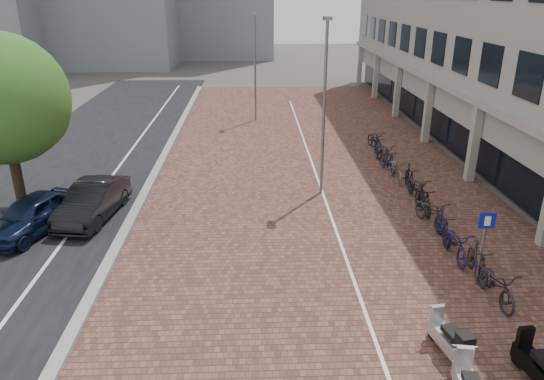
{
  "coord_description": "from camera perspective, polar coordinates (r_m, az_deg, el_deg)",
  "views": [
    {
      "loc": [
        -0.65,
        -10.23,
        7.81
      ],
      "look_at": [
        0.0,
        6.0,
        1.3
      ],
      "focal_mm": 33.1,
      "sensor_mm": 36.0,
      "label": 1
    }
  ],
  "objects": [
    {
      "name": "car_navy",
      "position": [
        19.01,
        -25.66,
        -2.55
      ],
      "size": [
        2.75,
        4.14,
        1.31
      ],
      "primitive_type": "imported",
      "rotation": [
        0.0,
        0.0,
        -0.34
      ],
      "color": "black",
      "rests_on": "ground"
    },
    {
      "name": "bike_row",
      "position": [
        20.54,
        15.8,
        0.19
      ],
      "size": [
        1.16,
        15.83,
        1.05
      ],
      "color": "black",
      "rests_on": "ground"
    },
    {
      "name": "car_dark",
      "position": [
        19.35,
        -19.72,
        -1.19
      ],
      "size": [
        1.98,
        4.19,
        1.33
      ],
      "primitive_type": "imported",
      "rotation": [
        0.0,
        0.0,
        -0.15
      ],
      "color": "black",
      "rests_on": "ground"
    },
    {
      "name": "plaza_brick",
      "position": [
        23.7,
        4.25,
        2.57
      ],
      "size": [
        14.5,
        42.0,
        0.04
      ],
      "primitive_type": "cube",
      "color": "brown",
      "rests_on": "ground"
    },
    {
      "name": "scooter_mid",
      "position": [
        12.35,
        28.06,
        -17.13
      ],
      "size": [
        0.67,
        1.65,
        1.11
      ],
      "primitive_type": null,
      "rotation": [
        0.0,
        0.0,
        0.11
      ],
      "color": "black",
      "rests_on": "ground"
    },
    {
      "name": "lane_line",
      "position": [
        24.39,
        -17.27,
        2.21
      ],
      "size": [
        0.12,
        44.0,
        0.0
      ],
      "primitive_type": "cube",
      "color": "white",
      "rests_on": "street_asphalt"
    },
    {
      "name": "ground",
      "position": [
        12.88,
        1.12,
        -15.47
      ],
      "size": [
        140.0,
        140.0,
        0.0
      ],
      "primitive_type": "plane",
      "color": "#474442",
      "rests_on": "ground"
    },
    {
      "name": "curb",
      "position": [
        23.95,
        -12.89,
        2.42
      ],
      "size": [
        0.35,
        42.0,
        0.14
      ],
      "primitive_type": "cube",
      "color": "gray",
      "rests_on": "ground"
    },
    {
      "name": "street_asphalt",
      "position": [
        24.99,
        -21.7,
        2.05
      ],
      "size": [
        8.0,
        50.0,
        0.03
      ],
      "primitive_type": "cube",
      "color": "black",
      "rests_on": "ground"
    },
    {
      "name": "street_tree",
      "position": [
        19.85,
        -27.91,
        8.82
      ],
      "size": [
        4.53,
        4.53,
        6.59
      ],
      "color": "#382619",
      "rests_on": "ground"
    },
    {
      "name": "lamp_near",
      "position": [
        19.74,
        5.93,
        8.89
      ],
      "size": [
        0.12,
        0.12,
        6.85
      ],
      "primitive_type": "cylinder",
      "color": "gray",
      "rests_on": "ground"
    },
    {
      "name": "lamp_far",
      "position": [
        31.86,
        -1.94,
        13.55
      ],
      "size": [
        0.12,
        0.12,
        6.45
      ],
      "primitive_type": "cylinder",
      "color": "gray",
      "rests_on": "ground"
    },
    {
      "name": "parking_line",
      "position": [
        23.72,
        4.74,
        2.63
      ],
      "size": [
        0.1,
        30.0,
        0.0
      ],
      "primitive_type": "cube",
      "color": "white",
      "rests_on": "plaza_brick"
    },
    {
      "name": "parking_sign",
      "position": [
        15.04,
        22.96,
        -4.99
      ],
      "size": [
        0.46,
        0.09,
        2.21
      ],
      "rotation": [
        0.0,
        0.0,
        0.02
      ],
      "color": "slate",
      "rests_on": "ground"
    },
    {
      "name": "scooter_front",
      "position": [
        12.45,
        19.32,
        -15.49
      ],
      "size": [
        0.74,
        1.55,
        1.02
      ],
      "primitive_type": null,
      "rotation": [
        0.0,
        0.0,
        0.19
      ],
      "color": "#B1B1B6",
      "rests_on": "ground"
    }
  ]
}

